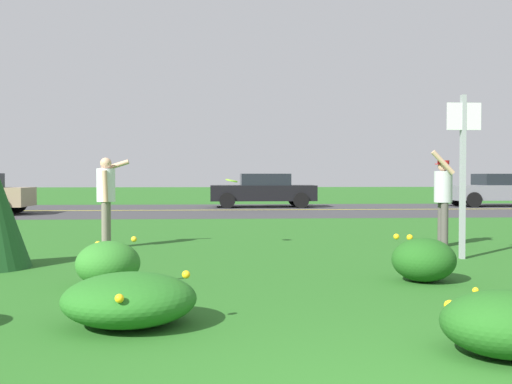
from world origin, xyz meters
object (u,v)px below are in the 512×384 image
person_catcher_red_cap_gray_shirt (443,194)px  car_gray_leftmost (500,190)px  person_thrower_white_shirt (106,194)px  car_black_center_left (263,190)px  sign_post_near_path (463,160)px  frisbee_lime (232,181)px

person_catcher_red_cap_gray_shirt → car_gray_leftmost: 16.93m
person_thrower_white_shirt → car_black_center_left: (4.13, 14.62, -0.28)m
person_catcher_red_cap_gray_shirt → car_gray_leftmost: bearing=60.6°
sign_post_near_path → car_gray_leftmost: bearing=62.4°
person_thrower_white_shirt → person_catcher_red_cap_gray_shirt: size_ratio=0.92×
car_gray_leftmost → person_catcher_red_cap_gray_shirt: bearing=-119.4°
sign_post_near_path → car_gray_leftmost: 18.66m
sign_post_near_path → car_gray_leftmost: sign_post_near_path is taller
person_thrower_white_shirt → frisbee_lime: 2.36m
sign_post_near_path → frisbee_lime: bearing=151.8°
car_gray_leftmost → car_black_center_left: (-10.57, 0.00, 0.00)m
person_catcher_red_cap_gray_shirt → car_black_center_left: 14.93m
frisbee_lime → car_black_center_left: bearing=83.0°
sign_post_near_path → car_black_center_left: size_ratio=0.59×
car_black_center_left → car_gray_leftmost: bearing=0.0°
sign_post_near_path → person_thrower_white_shirt: 6.37m
frisbee_lime → person_catcher_red_cap_gray_shirt: bearing=-3.3°
car_gray_leftmost → person_thrower_white_shirt: bearing=-135.2°
car_gray_leftmost → car_black_center_left: size_ratio=1.00×
frisbee_lime → person_thrower_white_shirt: bearing=-177.6°
car_gray_leftmost → car_black_center_left: same height
person_thrower_white_shirt → person_catcher_red_cap_gray_shirt: (6.40, -0.13, -0.01)m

